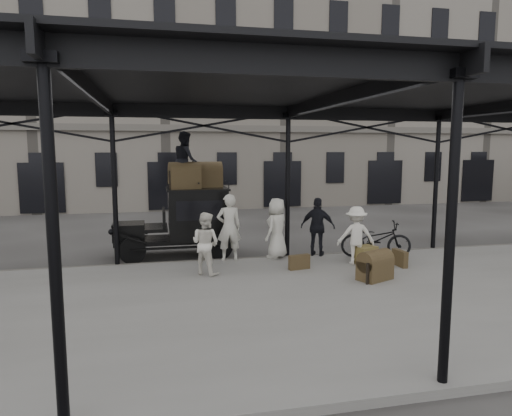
# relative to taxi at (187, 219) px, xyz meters

# --- Properties ---
(ground) EXTENTS (120.00, 120.00, 0.00)m
(ground) POSITION_rel_taxi_xyz_m (2.93, -3.23, -1.20)
(ground) COLOR #383533
(ground) RESTS_ON ground
(platform) EXTENTS (28.00, 8.00, 0.15)m
(platform) POSITION_rel_taxi_xyz_m (2.93, -5.23, -1.13)
(platform) COLOR slate
(platform) RESTS_ON ground
(canopy) EXTENTS (22.50, 9.00, 4.74)m
(canopy) POSITION_rel_taxi_xyz_m (2.93, -4.95, 3.39)
(canopy) COLOR black
(canopy) RESTS_ON ground
(building_frontage) EXTENTS (64.00, 8.00, 14.00)m
(building_frontage) POSITION_rel_taxi_xyz_m (2.93, 14.77, 5.80)
(building_frontage) COLOR slate
(building_frontage) RESTS_ON ground
(taxi) EXTENTS (3.65, 1.55, 2.18)m
(taxi) POSITION_rel_taxi_xyz_m (0.00, 0.00, 0.00)
(taxi) COLOR black
(taxi) RESTS_ON ground
(porter_left) EXTENTS (0.71, 0.47, 1.96)m
(porter_left) POSITION_rel_taxi_xyz_m (1.10, -1.43, -0.08)
(porter_left) COLOR beige
(porter_left) RESTS_ON platform
(porter_midleft) EXTENTS (1.00, 0.98, 1.63)m
(porter_midleft) POSITION_rel_taxi_xyz_m (0.27, -2.76, -0.24)
(porter_midleft) COLOR silver
(porter_midleft) RESTS_ON platform
(porter_centre) EXTENTS (1.03, 1.02, 1.80)m
(porter_centre) POSITION_rel_taxi_xyz_m (2.55, -1.43, -0.15)
(porter_centre) COLOR beige
(porter_centre) RESTS_ON platform
(porter_official) EXTENTS (1.12, 0.90, 1.78)m
(porter_official) POSITION_rel_taxi_xyz_m (3.84, -1.43, -0.16)
(porter_official) COLOR black
(porter_official) RESTS_ON platform
(porter_right) EXTENTS (1.16, 0.81, 1.64)m
(porter_right) POSITION_rel_taxi_xyz_m (4.55, -2.61, -0.23)
(porter_right) COLOR silver
(porter_right) RESTS_ON platform
(bicycle) EXTENTS (2.20, 1.28, 1.09)m
(bicycle) POSITION_rel_taxi_xyz_m (5.48, -2.01, -0.51)
(bicycle) COLOR black
(bicycle) RESTS_ON platform
(porter_roof) EXTENTS (0.77, 0.93, 1.75)m
(porter_roof) POSITION_rel_taxi_xyz_m (-0.03, -0.10, 1.85)
(porter_roof) COLOR black
(porter_roof) RESTS_ON taxi
(steamer_trunk_roof_near) EXTENTS (1.00, 0.69, 0.68)m
(steamer_trunk_roof_near) POSITION_rel_taxi_xyz_m (-0.08, -0.25, 1.32)
(steamer_trunk_roof_near) COLOR #4E3D24
(steamer_trunk_roof_near) RESTS_ON taxi
(steamer_trunk_roof_far) EXTENTS (0.95, 0.61, 0.67)m
(steamer_trunk_roof_far) POSITION_rel_taxi_xyz_m (0.67, 0.20, 1.31)
(steamer_trunk_roof_far) COLOR #4E3D24
(steamer_trunk_roof_far) RESTS_ON taxi
(steamer_trunk_platform) EXTENTS (0.99, 0.83, 0.63)m
(steamer_trunk_platform) POSITION_rel_taxi_xyz_m (4.35, -4.19, -0.74)
(steamer_trunk_platform) COLOR #4E3D24
(steamer_trunk_platform) RESTS_ON platform
(wicker_hamper) EXTENTS (0.72, 0.63, 0.50)m
(wicker_hamper) POSITION_rel_taxi_xyz_m (4.83, -2.65, -0.80)
(wicker_hamper) COLOR olive
(wicker_hamper) RESTS_ON platform
(suitcase_upright) EXTENTS (0.18, 0.61, 0.45)m
(suitcase_upright) POSITION_rel_taxi_xyz_m (5.64, -3.12, -0.83)
(suitcase_upright) COLOR #4E3D24
(suitcase_upright) RESTS_ON platform
(suitcase_flat) EXTENTS (0.62, 0.26, 0.40)m
(suitcase_flat) POSITION_rel_taxi_xyz_m (2.80, -2.85, -0.85)
(suitcase_flat) COLOR #4E3D24
(suitcase_flat) RESTS_ON platform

